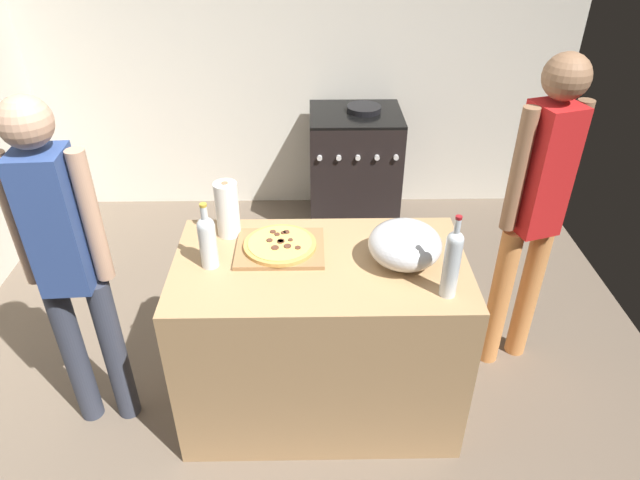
# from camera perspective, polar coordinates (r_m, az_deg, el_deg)

# --- Properties ---
(ground_plane) EXTENTS (4.39, 3.34, 0.02)m
(ground_plane) POSITION_cam_1_polar(r_m,az_deg,el_deg) (3.69, -4.05, -6.53)
(ground_plane) COLOR #6B5B4C
(kitchen_wall_rear) EXTENTS (4.39, 0.10, 2.60)m
(kitchen_wall_rear) POSITION_cam_1_polar(r_m,az_deg,el_deg) (4.39, -3.92, 19.34)
(kitchen_wall_rear) COLOR silver
(kitchen_wall_rear) RESTS_ON ground_plane
(counter) EXTENTS (1.31, 0.74, 0.89)m
(counter) POSITION_cam_1_polar(r_m,az_deg,el_deg) (2.79, 0.04, -9.70)
(counter) COLOR tan
(counter) RESTS_ON ground_plane
(cutting_board) EXTENTS (0.40, 0.32, 0.02)m
(cutting_board) POSITION_cam_1_polar(r_m,az_deg,el_deg) (2.58, -4.04, -0.84)
(cutting_board) COLOR #9E7247
(cutting_board) RESTS_ON counter
(pizza) EXTENTS (0.33, 0.33, 0.03)m
(pizza) POSITION_cam_1_polar(r_m,az_deg,el_deg) (2.57, -4.05, -0.45)
(pizza) COLOR tan
(pizza) RESTS_ON cutting_board
(mixing_bowl) EXTENTS (0.32, 0.32, 0.19)m
(mixing_bowl) POSITION_cam_1_polar(r_m,az_deg,el_deg) (2.47, 8.56, -0.45)
(mixing_bowl) COLOR #B2B2B7
(mixing_bowl) RESTS_ON counter
(paper_towel_roll) EXTENTS (0.11, 0.11, 0.27)m
(paper_towel_roll) POSITION_cam_1_polar(r_m,az_deg,el_deg) (2.66, -9.33, 3.08)
(paper_towel_roll) COLOR white
(paper_towel_roll) RESTS_ON counter
(wine_bottle_green) EXTENTS (0.08, 0.08, 0.31)m
(wine_bottle_green) POSITION_cam_1_polar(r_m,az_deg,el_deg) (2.46, -11.28, 0.06)
(wine_bottle_green) COLOR silver
(wine_bottle_green) RESTS_ON counter
(wine_bottle_amber) EXTENTS (0.07, 0.07, 0.37)m
(wine_bottle_amber) POSITION_cam_1_polar(r_m,az_deg,el_deg) (2.28, 13.18, -2.08)
(wine_bottle_amber) COLOR silver
(wine_bottle_amber) RESTS_ON counter
(stove) EXTENTS (0.66, 0.58, 0.94)m
(stove) POSITION_cam_1_polar(r_m,az_deg,el_deg) (4.31, 3.44, 7.10)
(stove) COLOR black
(stove) RESTS_ON ground_plane
(person_in_stripes) EXTENTS (0.37, 0.21, 1.68)m
(person_in_stripes) POSITION_cam_1_polar(r_m,az_deg,el_deg) (2.63, -24.21, -1.77)
(person_in_stripes) COLOR #383D4C
(person_in_stripes) RESTS_ON ground_plane
(person_in_red) EXTENTS (0.35, 0.25, 1.72)m
(person_in_red) POSITION_cam_1_polar(r_m,az_deg,el_deg) (2.94, 20.94, 3.34)
(person_in_red) COLOR #D88C4C
(person_in_red) RESTS_ON ground_plane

